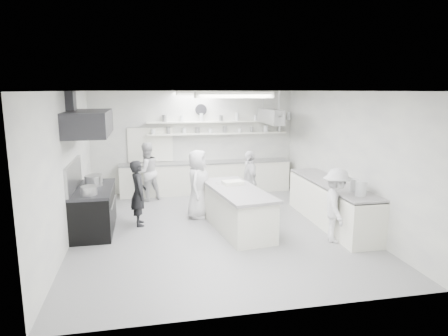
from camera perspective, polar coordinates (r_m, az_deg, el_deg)
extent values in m
cube|color=gray|center=(9.00, -1.23, -8.65)|extent=(6.00, 7.00, 0.02)
cube|color=white|center=(8.48, -1.31, 10.95)|extent=(6.00, 7.00, 0.02)
cube|color=silver|center=(12.04, -4.23, 3.73)|extent=(6.00, 0.04, 3.00)
cube|color=silver|center=(5.29, 5.49, -5.71)|extent=(6.00, 0.04, 3.00)
cube|color=silver|center=(8.62, -21.31, 0.10)|extent=(0.04, 7.00, 3.00)
cube|color=silver|center=(9.60, 16.65, 1.44)|extent=(0.04, 7.00, 3.00)
cube|color=black|center=(9.18, -17.97, -5.79)|extent=(0.80, 1.80, 0.90)
cube|color=#2D2D31|center=(8.84, -18.70, 6.09)|extent=(0.85, 2.00, 0.50)
cube|color=white|center=(11.96, -2.55, -1.36)|extent=(5.00, 0.60, 0.92)
cube|color=white|center=(11.99, -0.83, 4.93)|extent=(4.20, 0.26, 0.04)
cube|color=white|center=(11.96, -0.84, 6.60)|extent=(4.20, 0.26, 0.04)
cube|color=black|center=(11.93, -10.43, 3.27)|extent=(1.30, 0.04, 1.00)
cylinder|color=white|center=(11.94, -3.31, 8.26)|extent=(0.32, 0.05, 0.32)
cube|color=white|center=(9.49, 15.00, -4.96)|extent=(0.74, 3.30, 0.94)
cube|color=#A3A4A5|center=(11.32, 6.61, 7.29)|extent=(0.30, 1.60, 0.40)
cube|color=white|center=(6.72, 1.44, 10.34)|extent=(1.30, 0.25, 0.10)
cube|color=white|center=(10.26, -3.12, 10.55)|extent=(1.30, 0.25, 0.10)
cube|color=white|center=(8.84, 1.84, -6.00)|extent=(1.19, 2.46, 0.87)
cylinder|color=#A3A4A5|center=(9.22, -18.06, -1.88)|extent=(0.37, 0.37, 0.28)
imported|color=black|center=(9.23, -12.06, -3.51)|extent=(0.41, 0.58, 1.49)
imported|color=silver|center=(11.26, -10.98, -0.52)|extent=(0.98, 0.91, 1.62)
imported|color=silver|center=(9.58, -3.74, -2.28)|extent=(0.79, 0.94, 1.64)
imported|color=silver|center=(10.02, 3.64, -1.93)|extent=(0.40, 0.92, 1.55)
imported|color=silver|center=(8.37, 15.64, -5.14)|extent=(0.83, 1.10, 1.50)
imported|color=#A3A4A5|center=(9.19, -0.43, -2.34)|extent=(0.28, 0.28, 0.06)
imported|color=white|center=(9.12, 0.81, -2.42)|extent=(0.22, 0.22, 0.06)
imported|color=white|center=(9.25, 15.82, -2.22)|extent=(0.30, 0.30, 0.06)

